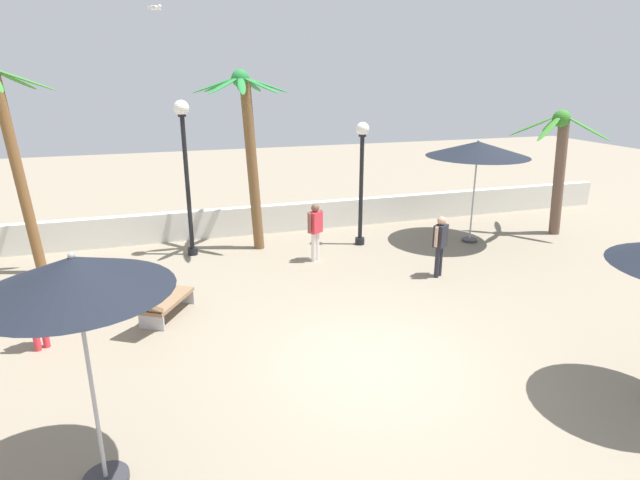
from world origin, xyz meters
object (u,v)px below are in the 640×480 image
object	(u,v)px
lamp_post_1	(362,169)
palm_tree_1	(9,144)
palm_tree_3	(560,157)
guest_1	(440,241)
guest_0	(315,227)
seagull_0	(154,7)
lamp_post_0	(185,158)
guest_2	(34,303)
patio_umbrella_0	(75,278)
patio_umbrella_3	(478,149)
palm_tree_0	(248,138)
lounge_chair_0	(161,303)

from	to	relation	value
lamp_post_1	palm_tree_1	bearing A→B (deg)	178.15
palm_tree_3	guest_1	xyz separation A→B (m)	(-5.24, -2.16, -1.51)
guest_0	seagull_0	world-z (taller)	seagull_0
palm_tree_3	lamp_post_0	size ratio (longest dim) A/B	0.91
guest_2	guest_0	bearing A→B (deg)	25.90
patio_umbrella_0	lamp_post_0	xyz separation A→B (m)	(1.69, 8.43, -0.03)
patio_umbrella_0	lamp_post_1	world-z (taller)	lamp_post_1
patio_umbrella_3	palm_tree_0	xyz separation A→B (m)	(-6.44, 1.31, 0.41)
guest_2	seagull_0	distance (m)	8.63
palm_tree_3	lamp_post_1	xyz separation A→B (m)	(-6.16, 0.84, -0.19)
palm_tree_0	lamp_post_0	bearing A→B (deg)	-179.65
patio_umbrella_0	patio_umbrella_3	world-z (taller)	patio_umbrella_3
guest_0	seagull_0	xyz separation A→B (m)	(-3.59, 2.95, 5.60)
lamp_post_0	lounge_chair_0	size ratio (longest dim) A/B	2.24
patio_umbrella_0	lamp_post_0	world-z (taller)	lamp_post_0
palm_tree_0	guest_1	world-z (taller)	palm_tree_0
patio_umbrella_3	guest_2	size ratio (longest dim) A/B	1.98
palm_tree_1	palm_tree_0	bearing A→B (deg)	2.72
guest_2	patio_umbrella_3	bearing A→B (deg)	16.15
patio_umbrella_0	seagull_0	distance (m)	10.65
guest_0	lounge_chair_0	bearing A→B (deg)	-148.45
guest_1	patio_umbrella_0	bearing A→B (deg)	-146.78
guest_1	guest_2	distance (m)	8.90
palm_tree_0	lounge_chair_0	bearing A→B (deg)	-123.05
lounge_chair_0	guest_0	size ratio (longest dim) A/B	1.19
lounge_chair_0	seagull_0	xyz separation A→B (m)	(0.49, 5.45, 6.17)
palm_tree_1	palm_tree_3	xyz separation A→B (m)	(15.05, -1.12, -0.84)
guest_2	lamp_post_1	bearing A→B (deg)	26.76
palm_tree_0	guest_2	world-z (taller)	palm_tree_0
patio_umbrella_0	lounge_chair_0	size ratio (longest dim) A/B	1.61
patio_umbrella_0	guest_2	xyz separation A→B (m)	(-1.38, 3.89, -1.82)
palm_tree_3	lamp_post_1	distance (m)	6.22
lamp_post_1	palm_tree_0	bearing A→B (deg)	169.87
palm_tree_1	guest_2	xyz separation A→B (m)	(0.97, -4.28, -2.35)
lounge_chair_0	patio_umbrella_0	bearing A→B (deg)	-99.98
patio_umbrella_3	guest_0	world-z (taller)	patio_umbrella_3
lounge_chair_0	guest_2	distance (m)	2.29
palm_tree_0	seagull_0	size ratio (longest dim) A/B	5.57
palm_tree_1	guest_2	size ratio (longest dim) A/B	3.32
palm_tree_0	palm_tree_1	xyz separation A→B (m)	(-5.75, -0.27, 0.09)
patio_umbrella_3	seagull_0	bearing A→B (deg)	162.34
palm_tree_3	guest_2	world-z (taller)	palm_tree_3
lounge_chair_0	guest_0	xyz separation A→B (m)	(4.07, 2.50, 0.57)
guest_1	lamp_post_1	bearing A→B (deg)	107.12
palm_tree_0	seagull_0	xyz separation A→B (m)	(-2.13, 1.42, 3.37)
lamp_post_0	guest_0	world-z (taller)	lamp_post_0
guest_2	lamp_post_0	bearing A→B (deg)	55.95
patio_umbrella_0	guest_1	world-z (taller)	patio_umbrella_0
guest_1	patio_umbrella_3	bearing A→B (deg)	43.47
palm_tree_1	lamp_post_0	world-z (taller)	palm_tree_1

